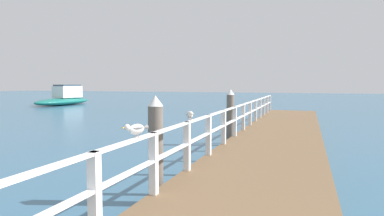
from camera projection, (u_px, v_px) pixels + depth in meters
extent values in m
cube|color=brown|center=(278.00, 142.00, 11.52)|extent=(2.85, 21.81, 0.52)
cube|color=white|center=(95.00, 194.00, 3.85)|extent=(0.12, 0.12, 0.99)
cube|color=white|center=(154.00, 164.00, 5.31)|extent=(0.12, 0.12, 0.99)
cube|color=white|center=(187.00, 146.00, 6.78)|extent=(0.12, 0.12, 0.99)
cube|color=white|center=(209.00, 135.00, 8.24)|extent=(0.12, 0.12, 0.99)
cube|color=white|center=(224.00, 127.00, 9.71)|extent=(0.12, 0.12, 0.99)
cube|color=white|center=(235.00, 121.00, 11.17)|extent=(0.12, 0.12, 0.99)
cube|color=white|center=(243.00, 117.00, 12.64)|extent=(0.12, 0.12, 0.99)
cube|color=white|center=(250.00, 113.00, 14.10)|extent=(0.12, 0.12, 0.99)
cube|color=white|center=(255.00, 111.00, 15.57)|extent=(0.12, 0.12, 0.99)
cube|color=white|center=(260.00, 108.00, 17.03)|extent=(0.12, 0.12, 0.99)
cube|color=white|center=(264.00, 106.00, 18.50)|extent=(0.12, 0.12, 0.99)
cube|color=white|center=(267.00, 104.00, 19.96)|extent=(0.12, 0.12, 0.99)
cube|color=white|center=(270.00, 103.00, 21.43)|extent=(0.12, 0.12, 0.99)
cube|color=white|center=(239.00, 106.00, 11.87)|extent=(0.10, 20.21, 0.04)
cube|color=white|center=(239.00, 118.00, 11.90)|extent=(0.10, 20.21, 0.04)
cylinder|color=#6B6056|center=(156.00, 156.00, 6.28)|extent=(0.28, 0.28, 1.87)
cone|color=white|center=(155.00, 101.00, 6.20)|extent=(0.29, 0.29, 0.20)
cylinder|color=#6B6056|center=(230.00, 120.00, 12.28)|extent=(0.28, 0.28, 1.87)
cone|color=white|center=(231.00, 92.00, 12.20)|extent=(0.29, 0.29, 0.20)
ellipsoid|color=white|center=(136.00, 129.00, 4.75)|extent=(0.21, 0.31, 0.15)
sphere|color=white|center=(127.00, 127.00, 4.61)|extent=(0.09, 0.09, 0.09)
cone|color=gold|center=(123.00, 128.00, 4.56)|extent=(0.04, 0.05, 0.02)
cone|color=#939399|center=(145.00, 127.00, 4.89)|extent=(0.09, 0.10, 0.07)
ellipsoid|color=#939399|center=(136.00, 127.00, 4.75)|extent=(0.24, 0.27, 0.04)
cylinder|color=tan|center=(138.00, 136.00, 4.75)|extent=(0.01, 0.01, 0.05)
cylinder|color=tan|center=(136.00, 136.00, 4.78)|extent=(0.01, 0.01, 0.05)
ellipsoid|color=white|center=(190.00, 115.00, 6.89)|extent=(0.24, 0.31, 0.15)
sphere|color=white|center=(191.00, 113.00, 6.71)|extent=(0.09, 0.09, 0.09)
cone|color=gold|center=(191.00, 114.00, 6.65)|extent=(0.04, 0.06, 0.02)
cone|color=#939399|center=(189.00, 114.00, 7.05)|extent=(0.10, 0.10, 0.07)
ellipsoid|color=#939399|center=(190.00, 114.00, 6.88)|extent=(0.26, 0.28, 0.04)
cylinder|color=tan|center=(191.00, 120.00, 6.91)|extent=(0.01, 0.01, 0.05)
cylinder|color=tan|center=(188.00, 120.00, 6.90)|extent=(0.01, 0.01, 0.05)
ellipsoid|color=#197266|center=(63.00, 102.00, 34.80)|extent=(2.80, 7.28, 0.76)
cube|color=white|center=(68.00, 92.00, 35.38)|extent=(1.69, 2.95, 1.22)
cube|color=#334756|center=(67.00, 85.00, 35.33)|extent=(1.58, 2.66, 0.16)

